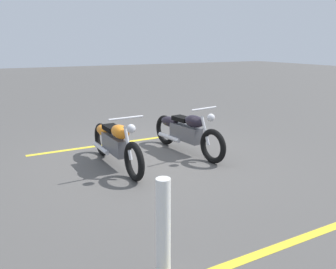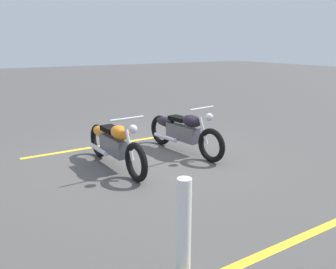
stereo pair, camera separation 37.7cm
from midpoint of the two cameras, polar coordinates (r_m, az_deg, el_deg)
name	(u,v)px [view 1 (the left image)]	position (r m, az deg, el deg)	size (l,w,h in m)	color
ground_plane	(151,157)	(6.89, -1.27, -3.85)	(60.00, 60.00, 0.00)	#514F4C
motorcycle_bright_foreground	(115,142)	(6.34, -7.28, -1.27)	(2.23, 0.62, 1.04)	black
motorcycle_dark_foreground	(185,131)	(7.11, 4.45, 0.59)	(2.22, 0.68, 1.04)	black
bollard_post	(163,230)	(3.33, 2.59, -15.77)	(0.14, 0.14, 1.04)	white
parking_stripe_near	(101,145)	(7.79, -9.76, -1.82)	(3.20, 0.12, 0.01)	yellow
parking_stripe_mid	(286,244)	(4.36, 21.67, -16.80)	(3.20, 0.12, 0.01)	yellow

